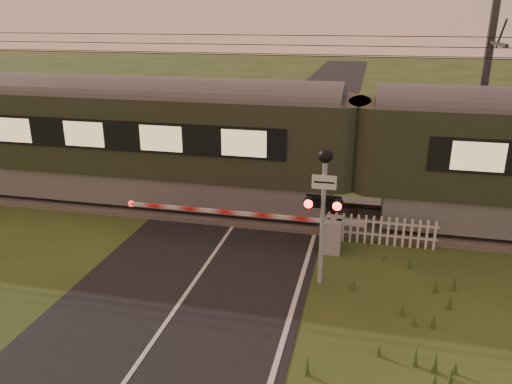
% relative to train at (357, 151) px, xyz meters
% --- Properties ---
extents(ground, '(160.00, 160.00, 0.00)m').
position_rel_train_xyz_m(ground, '(-3.86, -6.50, -2.45)').
color(ground, '#2B3C17').
rests_on(ground, ground).
extents(road, '(6.00, 140.00, 0.03)m').
position_rel_train_xyz_m(road, '(-3.84, -6.73, -2.44)').
color(road, black).
rests_on(road, ground).
extents(track_bed, '(140.00, 3.40, 0.39)m').
position_rel_train_xyz_m(track_bed, '(-3.86, 0.00, -2.38)').
color(track_bed, '#47423D').
rests_on(track_bed, ground).
extents(overhead_wires, '(120.00, 0.62, 0.62)m').
position_rel_train_xyz_m(overhead_wires, '(-3.86, 0.00, 3.28)').
color(overhead_wires, black).
rests_on(overhead_wires, ground).
extents(train, '(46.47, 3.20, 4.34)m').
position_rel_train_xyz_m(train, '(0.00, 0.00, 0.00)').
color(train, slate).
rests_on(train, ground).
extents(boom_gate, '(7.54, 0.78, 1.04)m').
position_rel_train_xyz_m(boom_gate, '(-0.91, -2.62, -1.87)').
color(boom_gate, gray).
rests_on(boom_gate, ground).
extents(crossing_signal, '(0.93, 0.37, 3.66)m').
position_rel_train_xyz_m(crossing_signal, '(-0.61, -4.65, 0.07)').
color(crossing_signal, gray).
rests_on(crossing_signal, ground).
extents(picket_fence, '(3.41, 0.08, 0.93)m').
position_rel_train_xyz_m(picket_fence, '(0.94, -1.89, -1.98)').
color(picket_fence, silver).
rests_on(picket_fence, ground).
extents(catenary_mast, '(0.23, 2.47, 7.32)m').
position_rel_train_xyz_m(catenary_mast, '(4.09, 2.23, 1.35)').
color(catenary_mast, '#2D2D30').
rests_on(catenary_mast, ground).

